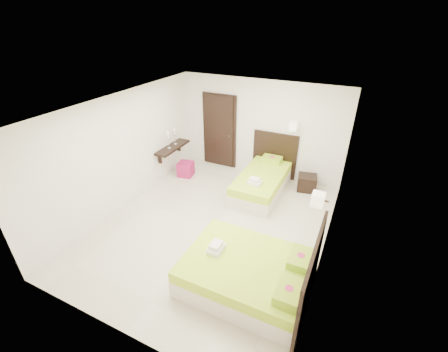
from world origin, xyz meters
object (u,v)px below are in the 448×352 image
at_px(nightstand, 307,183).
at_px(ottoman, 186,169).
at_px(bed_single, 263,180).
at_px(bed_double, 251,273).

relative_size(nightstand, ottoman, 1.17).
xyz_separation_m(bed_single, ottoman, (-2.21, -0.15, -0.11)).
height_order(bed_single, nightstand, bed_single).
bearing_deg(ottoman, nightstand, 12.06).
bearing_deg(nightstand, ottoman, -179.32).
distance_m(bed_single, ottoman, 2.22).
relative_size(bed_double, nightstand, 4.44).
xyz_separation_m(bed_single, nightstand, (1.01, 0.54, -0.10)).
bearing_deg(bed_single, bed_double, -74.26).
distance_m(nightstand, ottoman, 3.29).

